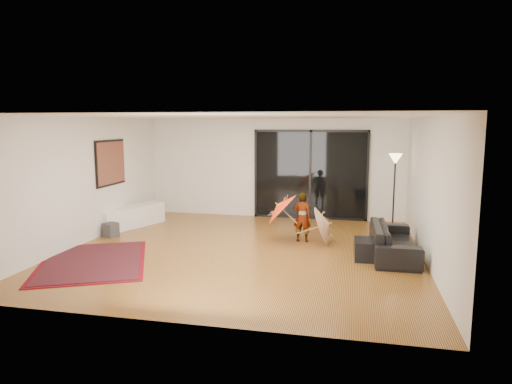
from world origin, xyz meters
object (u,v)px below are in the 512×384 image
(media_console, at_px, (132,217))
(sofa, at_px, (394,241))
(ottoman, at_px, (372,250))
(child, at_px, (302,217))

(media_console, bearing_deg, sofa, 9.79)
(ottoman, xyz_separation_m, child, (-1.45, 1.03, 0.36))
(media_console, distance_m, child, 4.37)
(media_console, distance_m, sofa, 6.32)
(media_console, bearing_deg, ottoman, 6.07)
(media_console, height_order, ottoman, media_console)
(media_console, xyz_separation_m, sofa, (6.20, -1.23, 0.05))
(ottoman, bearing_deg, child, 144.68)
(sofa, relative_size, ottoman, 3.23)
(sofa, bearing_deg, child, 67.87)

